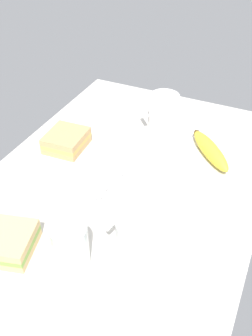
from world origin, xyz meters
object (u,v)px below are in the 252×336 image
paper_napkin (124,106)px  glass_of_milk (71,248)px  sandwich_main (10,242)px  spoon (105,189)px  coffee_mug_black (140,238)px  sandwich_side (66,140)px  banana (210,150)px  coffee_mug_milky (163,111)px

paper_napkin → glass_of_milk: bearing=-164.3°
sandwich_main → paper_napkin: (60.96, 3.96, -2.05)cm
spoon → paper_napkin: size_ratio=0.77×
coffee_mug_black → sandwich_main: coffee_mug_black is taller
sandwich_side → glass_of_milk: glass_of_milk is taller
sandwich_main → sandwich_side: (34.36, 8.54, 0.00)cm
sandwich_side → banana: 37.80cm
coffee_mug_black → spoon: size_ratio=1.01×
paper_napkin → sandwich_main: bearing=-176.3°
glass_of_milk → spoon: glass_of_milk is taller
coffee_mug_black → glass_of_milk: (-7.04, 10.85, -0.76)cm
sandwich_side → banana: sandwich_side is taller
coffee_mug_black → spoon: (13.84, 14.61, -4.62)cm
coffee_mug_milky → spoon: size_ratio=0.86×
banana → paper_napkin: banana is taller
coffee_mug_milky → sandwich_main: (-54.88, 11.01, -2.99)cm
spoon → coffee_mug_black: bearing=-133.5°
coffee_mug_black → sandwich_side: bearing=52.0°
sandwich_side → paper_napkin: sandwich_side is taller
spoon → paper_napkin: bearing=18.7°
coffee_mug_milky → sandwich_side: size_ratio=0.90×
sandwich_main → glass_of_milk: 12.93cm
glass_of_milk → banana: glass_of_milk is taller
sandwich_side → banana: size_ratio=0.70×
sandwich_main → sandwich_side: bearing=14.0°
sandwich_side → coffee_mug_milky: bearing=-43.6°
coffee_mug_black → sandwich_side: coffee_mug_black is taller
paper_napkin → coffee_mug_milky: bearing=-112.1°
spoon → coffee_mug_milky: bearing=-4.0°
coffee_mug_black → banana: 37.36cm
coffee_mug_milky → sandwich_side: bearing=136.4°
coffee_mug_black → sandwich_main: bearing=111.8°
coffee_mug_milky → glass_of_milk: 52.58cm
banana → spoon: banana is taller
sandwich_side → glass_of_milk: size_ratio=1.16×
coffee_mug_milky → paper_napkin: coffee_mug_milky is taller
coffee_mug_milky → banana: size_ratio=0.63×
sandwich_main → coffee_mug_milky: bearing=-11.3°
coffee_mug_black → glass_of_milk: size_ratio=1.23×
glass_of_milk → spoon: bearing=10.2°
sandwich_main → spoon: (23.22, -8.79, -1.82)cm
sandwich_side → spoon: size_ratio=0.95×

